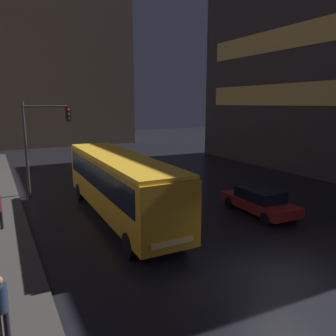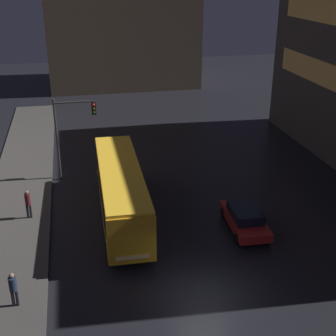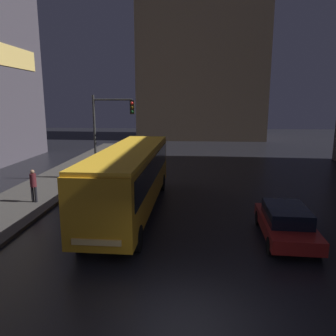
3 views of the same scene
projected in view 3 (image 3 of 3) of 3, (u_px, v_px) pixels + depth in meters
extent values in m
plane|color=black|center=(185.00, 325.00, 8.11)|extent=(120.00, 120.00, 0.00)
cube|color=#3D3A38|center=(28.00, 198.00, 18.47)|extent=(4.00, 48.00, 0.15)
cube|color=brown|center=(201.00, 38.00, 48.31)|extent=(18.00, 12.00, 29.34)
cube|color=#EAC66B|center=(142.00, 64.00, 49.62)|extent=(0.24, 10.20, 1.80)
cube|color=#EAC66B|center=(141.00, 5.00, 47.96)|extent=(0.24, 10.20, 1.80)
cube|color=orange|center=(131.00, 177.00, 15.99)|extent=(2.62, 11.37, 2.52)
cube|color=black|center=(131.00, 167.00, 15.89)|extent=(2.66, 10.47, 1.10)
cube|color=yellow|center=(130.00, 150.00, 15.72)|extent=(2.57, 11.14, 0.16)
cube|color=#F4CC72|center=(96.00, 242.00, 10.62)|extent=(1.66, 0.14, 0.20)
cylinder|color=black|center=(138.00, 239.00, 12.00)|extent=(0.27, 1.01, 1.00)
cylinder|color=black|center=(80.00, 236.00, 12.19)|extent=(0.27, 1.01, 1.00)
cylinder|color=black|center=(162.00, 182.00, 20.31)|extent=(0.27, 1.01, 1.00)
cylinder|color=black|center=(128.00, 182.00, 20.50)|extent=(0.27, 1.01, 1.00)
cube|color=maroon|center=(285.00, 226.00, 13.08)|extent=(2.06, 4.41, 0.50)
cube|color=black|center=(286.00, 213.00, 12.98)|extent=(1.68, 2.45, 0.55)
cylinder|color=black|center=(319.00, 248.00, 11.61)|extent=(0.23, 0.65, 0.64)
cylinder|color=black|center=(270.00, 246.00, 11.81)|extent=(0.23, 0.65, 0.64)
cylinder|color=black|center=(297.00, 219.00, 14.45)|extent=(0.23, 0.65, 0.64)
cylinder|color=black|center=(258.00, 218.00, 14.64)|extent=(0.23, 0.65, 0.64)
cylinder|color=black|center=(33.00, 194.00, 17.45)|extent=(0.14, 0.14, 0.84)
cylinder|color=black|center=(36.00, 194.00, 17.44)|extent=(0.14, 0.14, 0.84)
cylinder|color=#4C191E|center=(33.00, 180.00, 17.29)|extent=(0.43, 0.43, 0.70)
sphere|color=#8C664C|center=(32.00, 172.00, 17.20)|extent=(0.22, 0.22, 0.22)
cylinder|color=#2D2D2D|center=(95.00, 139.00, 22.25)|extent=(0.16, 0.16, 5.86)
cylinder|color=#2D2D2D|center=(113.00, 100.00, 21.64)|extent=(2.62, 0.12, 0.12)
cube|color=black|center=(132.00, 107.00, 21.65)|extent=(0.30, 0.24, 0.90)
sphere|color=red|center=(132.00, 103.00, 21.46)|extent=(0.18, 0.18, 0.18)
sphere|color=#3B2B07|center=(132.00, 107.00, 21.51)|extent=(0.18, 0.18, 0.18)
sphere|color=black|center=(132.00, 112.00, 21.57)|extent=(0.18, 0.18, 0.18)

